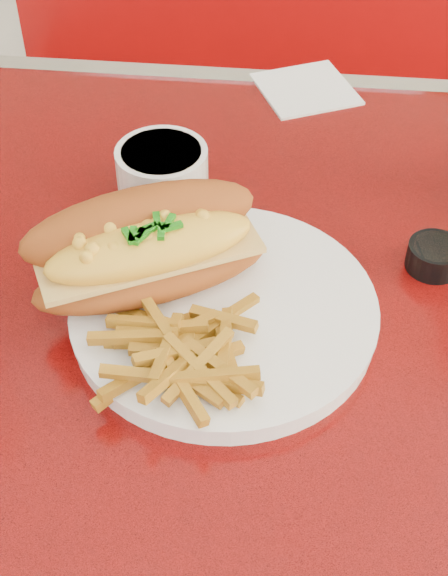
# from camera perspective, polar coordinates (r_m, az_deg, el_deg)

# --- Properties ---
(diner_table) EXTENTS (1.23, 0.83, 0.77)m
(diner_table) POSITION_cam_1_polar(r_m,az_deg,el_deg) (0.84, 5.99, -9.44)
(diner_table) COLOR red
(diner_table) RESTS_ON ground
(booth_bench_far) EXTENTS (1.20, 0.51, 0.90)m
(booth_bench_far) POSITION_cam_1_polar(r_m,az_deg,el_deg) (1.64, 6.10, 6.94)
(booth_bench_far) COLOR #950A09
(booth_bench_far) RESTS_ON ground
(dinner_plate) EXTENTS (0.30, 0.30, 0.02)m
(dinner_plate) POSITION_cam_1_polar(r_m,az_deg,el_deg) (0.70, -0.00, -1.72)
(dinner_plate) COLOR white
(dinner_plate) RESTS_ON diner_table
(mac_hoagie) EXTENTS (0.23, 0.18, 0.09)m
(mac_hoagie) POSITION_cam_1_polar(r_m,az_deg,el_deg) (0.69, -5.50, 2.91)
(mac_hoagie) COLOR #9B4A19
(mac_hoagie) RESTS_ON dinner_plate
(fries_pile) EXTENTS (0.14, 0.13, 0.03)m
(fries_pile) POSITION_cam_1_polar(r_m,az_deg,el_deg) (0.64, -2.86, -3.96)
(fries_pile) COLOR #C38821
(fries_pile) RESTS_ON dinner_plate
(fork) EXTENTS (0.05, 0.13, 0.00)m
(fork) POSITION_cam_1_polar(r_m,az_deg,el_deg) (0.68, 4.33, -2.67)
(fork) COLOR silver
(fork) RESTS_ON dinner_plate
(gravy_ramekin) EXTENTS (0.12, 0.12, 0.05)m
(gravy_ramekin) POSITION_cam_1_polar(r_m,az_deg,el_deg) (0.82, -4.41, 8.33)
(gravy_ramekin) COLOR white
(gravy_ramekin) RESTS_ON diner_table
(sauce_cup_left) EXTENTS (0.07, 0.07, 0.03)m
(sauce_cup_left) POSITION_cam_1_polar(r_m,az_deg,el_deg) (0.75, -4.77, 3.09)
(sauce_cup_left) COLOR black
(sauce_cup_left) RESTS_ON diner_table
(sauce_cup_right) EXTENTS (0.06, 0.06, 0.03)m
(sauce_cup_right) POSITION_cam_1_polar(r_m,az_deg,el_deg) (0.77, 14.75, 2.27)
(sauce_cup_right) COLOR black
(sauce_cup_right) RESTS_ON diner_table
(paper_napkin) EXTENTS (0.14, 0.14, 0.00)m
(paper_napkin) POSITION_cam_1_polar(r_m,az_deg,el_deg) (1.01, 5.84, 13.90)
(paper_napkin) COLOR white
(paper_napkin) RESTS_ON diner_table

